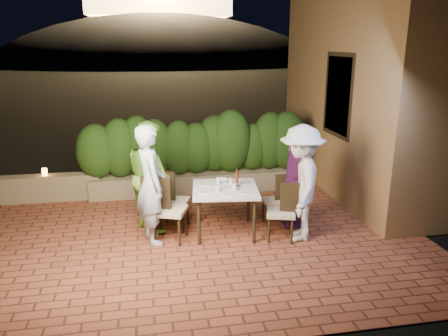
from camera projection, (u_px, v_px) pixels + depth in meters
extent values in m
plane|color=black|center=(201.00, 241.00, 6.77)|extent=(400.00, 400.00, 0.00)
cube|color=brown|center=(198.00, 231.00, 7.25)|extent=(7.00, 6.00, 0.15)
cube|color=olive|center=(368.00, 66.00, 8.58)|extent=(1.60, 5.00, 5.00)
cube|color=black|center=(340.00, 95.00, 8.11)|extent=(0.08, 1.00, 1.40)
cube|color=black|center=(339.00, 95.00, 8.11)|extent=(0.06, 1.15, 1.55)
cube|color=#7D704F|center=(196.00, 182.00, 8.91)|extent=(4.20, 0.55, 0.40)
cube|color=#7D704F|center=(41.00, 188.00, 8.38)|extent=(2.20, 0.30, 0.50)
ellipsoid|color=black|center=(162.00, 91.00, 64.92)|extent=(52.00, 40.00, 22.00)
cylinder|color=white|center=(205.00, 192.00, 6.64)|extent=(0.23, 0.23, 0.01)
cylinder|color=white|center=(207.00, 184.00, 7.00)|extent=(0.24, 0.24, 0.01)
cylinder|color=white|center=(243.00, 192.00, 6.63)|extent=(0.21, 0.21, 0.01)
cylinder|color=white|center=(242.00, 183.00, 7.07)|extent=(0.22, 0.22, 0.01)
cylinder|color=white|center=(226.00, 187.00, 6.85)|extent=(0.23, 0.23, 0.01)
cylinder|color=white|center=(229.00, 194.00, 6.55)|extent=(0.22, 0.22, 0.01)
cylinder|color=silver|center=(218.00, 188.00, 6.65)|extent=(0.06, 0.06, 0.11)
cylinder|color=silver|center=(218.00, 181.00, 6.99)|extent=(0.07, 0.07, 0.12)
cylinder|color=silver|center=(235.00, 187.00, 6.72)|extent=(0.07, 0.07, 0.11)
cylinder|color=silver|center=(231.00, 182.00, 6.96)|extent=(0.06, 0.06, 0.11)
imported|color=white|center=(222.00, 180.00, 7.14)|extent=(0.23, 0.23, 0.05)
imported|color=#ABC9DC|center=(151.00, 185.00, 6.48)|extent=(0.59, 0.75, 1.82)
imported|color=#6EB839|center=(151.00, 175.00, 7.01)|extent=(0.89, 1.02, 1.78)
imported|color=white|center=(301.00, 183.00, 6.60)|extent=(0.96, 1.30, 1.79)
imported|color=#682369|center=(296.00, 177.00, 7.11)|extent=(0.49, 1.01, 1.67)
cylinder|color=orange|center=(45.00, 172.00, 8.31)|extent=(0.10, 0.10, 0.14)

